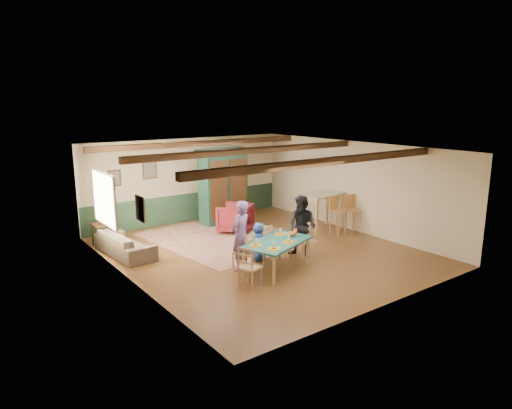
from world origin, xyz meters
TOP-DOWN VIEW (x-y plane):
  - floor at (0.00, 0.00)m, footprint 8.00×8.00m
  - wall_back at (0.00, 4.00)m, footprint 7.00×0.02m
  - wall_left at (-3.50, 0.00)m, footprint 0.02×8.00m
  - wall_right at (3.50, 0.00)m, footprint 0.02×8.00m
  - ceiling at (0.00, 0.00)m, footprint 7.00×8.00m
  - wainscot_back at (0.00, 3.98)m, footprint 6.95×0.03m
  - ceiling_beam_front at (0.00, -2.30)m, footprint 6.95×0.16m
  - ceiling_beam_mid at (0.00, 0.40)m, footprint 6.95×0.16m
  - ceiling_beam_back at (0.00, 3.00)m, footprint 6.95×0.16m
  - window_left at (-3.47, 1.70)m, footprint 0.06×1.60m
  - picture_left_wall at (-3.47, -0.60)m, footprint 0.04×0.42m
  - picture_back_a at (-1.30, 3.97)m, footprint 0.45×0.04m
  - picture_back_b at (-2.40, 3.97)m, footprint 0.38×0.04m
  - dining_table at (-0.55, -1.35)m, footprint 1.94×1.48m
  - dining_chair_far_left at (-1.15, -0.84)m, footprint 0.52×0.53m
  - dining_chair_far_right at (-0.43, -0.58)m, footprint 0.52×0.53m
  - dining_chair_end_left at (-1.58, -1.73)m, footprint 0.53×0.52m
  - dining_chair_end_right at (0.48, -0.98)m, footprint 0.53×0.52m
  - person_man at (-1.17, -0.76)m, footprint 0.70×0.57m
  - person_woman at (0.57, -0.95)m, footprint 0.82×0.92m
  - person_child at (-0.45, -0.50)m, footprint 0.54×0.45m
  - cat at (-0.03, -1.26)m, footprint 0.37×0.24m
  - place_setting_near_left at (-0.96, -1.76)m, footprint 0.46×0.40m
  - place_setting_near_center at (-0.38, -1.54)m, footprint 0.46×0.40m
  - place_setting_far_left at (-1.13, -1.31)m, footprint 0.46×0.40m
  - place_setting_far_right at (-0.14, -0.95)m, footprint 0.46×0.40m
  - area_rug at (-0.12, 1.64)m, footprint 3.98×4.57m
  - armoire at (0.81, 3.13)m, footprint 1.72×0.75m
  - armchair at (0.48, 1.94)m, footprint 1.30×1.30m
  - sofa at (-2.97, 1.84)m, footprint 0.97×2.07m
  - end_table at (-3.17, 2.91)m, footprint 0.54×0.54m
  - table_lamp at (-3.17, 2.91)m, footprint 0.35×0.35m
  - counter_table at (2.76, 0.60)m, footprint 1.42×0.90m
  - bar_stool_left at (2.73, -0.10)m, footprint 0.45×0.49m
  - bar_stool_right at (3.25, -0.23)m, footprint 0.46×0.49m

SIDE VIEW (x-z plane):
  - floor at x=0.00m, z-range 0.00..0.00m
  - area_rug at x=-0.12m, z-range 0.00..0.01m
  - sofa at x=-2.97m, z-range 0.00..0.59m
  - end_table at x=-3.17m, z-range 0.00..0.64m
  - dining_table at x=-0.55m, z-range 0.00..0.72m
  - armchair at x=0.48m, z-range 0.00..0.86m
  - wainscot_back at x=0.00m, z-range 0.00..0.90m
  - dining_chair_far_left at x=-1.15m, z-range 0.00..0.91m
  - dining_chair_far_right at x=-0.43m, z-range 0.00..0.91m
  - dining_chair_end_left at x=-1.58m, z-range 0.00..0.91m
  - dining_chair_end_right at x=0.48m, z-range 0.00..0.91m
  - person_child at x=-0.45m, z-range 0.00..0.96m
  - counter_table at x=2.76m, z-range 0.00..1.13m
  - bar_stool_right at x=3.25m, z-range 0.00..1.14m
  - bar_stool_left at x=2.73m, z-range 0.00..1.15m
  - place_setting_near_left at x=-0.96m, z-range 0.72..0.83m
  - place_setting_near_center at x=-0.38m, z-range 0.72..0.83m
  - place_setting_far_left at x=-1.13m, z-range 0.72..0.83m
  - place_setting_far_right at x=-0.14m, z-range 0.72..0.83m
  - person_woman at x=0.57m, z-range 0.00..1.57m
  - cat at x=-0.03m, z-range 0.72..0.89m
  - person_man at x=-1.17m, z-range 0.00..1.65m
  - table_lamp at x=-3.17m, z-range 0.64..1.23m
  - armoire at x=0.81m, z-range 0.00..2.39m
  - wall_back at x=0.00m, z-range 0.00..2.70m
  - wall_left at x=-3.50m, z-range 0.00..2.70m
  - wall_right at x=3.50m, z-range 0.00..2.70m
  - window_left at x=-3.47m, z-range 0.90..2.20m
  - picture_back_b at x=-2.40m, z-range 1.41..1.89m
  - picture_left_wall at x=-3.47m, z-range 1.49..2.01m
  - picture_back_a at x=-1.30m, z-range 1.52..2.08m
  - ceiling_beam_front at x=0.00m, z-range 2.53..2.69m
  - ceiling_beam_mid at x=0.00m, z-range 2.53..2.69m
  - ceiling_beam_back at x=0.00m, z-range 2.53..2.69m
  - ceiling at x=0.00m, z-range 2.69..2.71m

